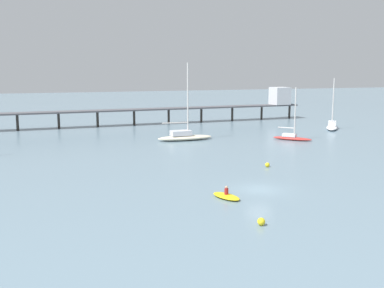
{
  "coord_description": "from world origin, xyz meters",
  "views": [
    {
      "loc": [
        -20.63,
        -37.73,
        11.49
      ],
      "look_at": [
        0.0,
        19.09,
        1.5
      ],
      "focal_mm": 42.21,
      "sensor_mm": 36.0,
      "label": 1
    }
  ],
  "objects_px": {
    "sailboat_cream": "(184,136)",
    "pier": "(195,104)",
    "mooring_buoy_mid": "(267,165)",
    "sailboat_red": "(292,137)",
    "mooring_buoy_far": "(261,222)",
    "sailboat_white": "(332,126)",
    "dinghy_yellow": "(226,196)"
  },
  "relations": [
    {
      "from": "pier",
      "to": "sailboat_red",
      "type": "height_order",
      "value": "sailboat_red"
    },
    {
      "from": "sailboat_cream",
      "to": "mooring_buoy_far",
      "type": "height_order",
      "value": "sailboat_cream"
    },
    {
      "from": "sailboat_cream",
      "to": "mooring_buoy_far",
      "type": "bearing_deg",
      "value": -101.07
    },
    {
      "from": "sailboat_white",
      "to": "mooring_buoy_mid",
      "type": "bearing_deg",
      "value": -137.83
    },
    {
      "from": "sailboat_red",
      "to": "mooring_buoy_mid",
      "type": "height_order",
      "value": "sailboat_red"
    },
    {
      "from": "pier",
      "to": "sailboat_cream",
      "type": "xyz_separation_m",
      "value": [
        -10.42,
        -23.2,
        -3.24
      ]
    },
    {
      "from": "dinghy_yellow",
      "to": "mooring_buoy_mid",
      "type": "height_order",
      "value": "dinghy_yellow"
    },
    {
      "from": "sailboat_white",
      "to": "dinghy_yellow",
      "type": "relative_size",
      "value": 2.86
    },
    {
      "from": "pier",
      "to": "mooring_buoy_far",
      "type": "height_order",
      "value": "pier"
    },
    {
      "from": "sailboat_red",
      "to": "pier",
      "type": "bearing_deg",
      "value": 102.16
    },
    {
      "from": "sailboat_red",
      "to": "mooring_buoy_far",
      "type": "xyz_separation_m",
      "value": [
        -24.7,
        -34.94,
        -0.29
      ]
    },
    {
      "from": "mooring_buoy_mid",
      "to": "mooring_buoy_far",
      "type": "bearing_deg",
      "value": -120.59
    },
    {
      "from": "sailboat_white",
      "to": "sailboat_red",
      "type": "relative_size",
      "value": 1.14
    },
    {
      "from": "sailboat_cream",
      "to": "dinghy_yellow",
      "type": "bearing_deg",
      "value": -102.6
    },
    {
      "from": "sailboat_cream",
      "to": "sailboat_white",
      "type": "distance_m",
      "value": 31.75
    },
    {
      "from": "mooring_buoy_mid",
      "to": "pier",
      "type": "bearing_deg",
      "value": 80.35
    },
    {
      "from": "pier",
      "to": "sailboat_cream",
      "type": "bearing_deg",
      "value": -114.19
    },
    {
      "from": "sailboat_red",
      "to": "mooring_buoy_far",
      "type": "bearing_deg",
      "value": -125.26
    },
    {
      "from": "sailboat_white",
      "to": "dinghy_yellow",
      "type": "bearing_deg",
      "value": -136.82
    },
    {
      "from": "pier",
      "to": "mooring_buoy_mid",
      "type": "distance_m",
      "value": 47.01
    },
    {
      "from": "sailboat_cream",
      "to": "mooring_buoy_mid",
      "type": "xyz_separation_m",
      "value": [
        2.57,
        -23.0,
        -0.46
      ]
    },
    {
      "from": "sailboat_cream",
      "to": "sailboat_white",
      "type": "bearing_deg",
      "value": 5.93
    },
    {
      "from": "sailboat_cream",
      "to": "mooring_buoy_mid",
      "type": "height_order",
      "value": "sailboat_cream"
    },
    {
      "from": "pier",
      "to": "sailboat_red",
      "type": "bearing_deg",
      "value": -77.84
    },
    {
      "from": "sailboat_cream",
      "to": "pier",
      "type": "bearing_deg",
      "value": 65.81
    },
    {
      "from": "sailboat_cream",
      "to": "mooring_buoy_mid",
      "type": "bearing_deg",
      "value": -83.62
    },
    {
      "from": "dinghy_yellow",
      "to": "sailboat_cream",
      "type": "bearing_deg",
      "value": 77.4
    },
    {
      "from": "dinghy_yellow",
      "to": "mooring_buoy_mid",
      "type": "distance_m",
      "value": 14.42
    },
    {
      "from": "sailboat_red",
      "to": "sailboat_cream",
      "type": "bearing_deg",
      "value": 160.44
    },
    {
      "from": "mooring_buoy_mid",
      "to": "mooring_buoy_far",
      "type": "relative_size",
      "value": 0.93
    },
    {
      "from": "sailboat_white",
      "to": "sailboat_cream",
      "type": "bearing_deg",
      "value": -174.07
    },
    {
      "from": "sailboat_cream",
      "to": "mooring_buoy_far",
      "type": "distance_m",
      "value": 41.66
    }
  ]
}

